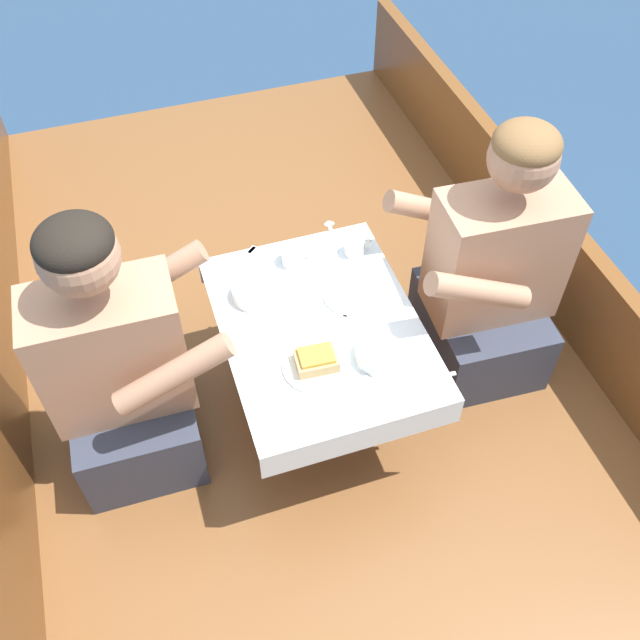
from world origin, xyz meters
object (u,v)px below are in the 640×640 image
object	(u,v)px
person_port	(121,371)
sandwich	(316,360)
coffee_cup_port	(293,256)
coffee_cup_starboard	(355,246)
person_starboard	(490,279)

from	to	relation	value
person_port	sandwich	bearing A→B (deg)	-18.44
coffee_cup_port	person_port	bearing A→B (deg)	-158.55
person_port	coffee_cup_starboard	size ratio (longest dim) A/B	10.20
sandwich	coffee_cup_port	size ratio (longest dim) A/B	1.20
person_port	coffee_cup_starboard	distance (m)	0.82
person_port	person_starboard	size ratio (longest dim) A/B	0.99
sandwich	coffee_cup_starboard	bearing A→B (deg)	56.85
person_port	coffee_cup_port	size ratio (longest dim) A/B	9.20
coffee_cup_starboard	coffee_cup_port	bearing A→B (deg)	173.84
person_starboard	sandwich	world-z (taller)	person_starboard
person_port	sandwich	size ratio (longest dim) A/B	7.67
coffee_cup_port	coffee_cup_starboard	bearing A→B (deg)	-6.16
person_port	sandwich	distance (m)	0.57
person_port	coffee_cup_starboard	world-z (taller)	person_port
person_starboard	coffee_cup_port	distance (m)	0.64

